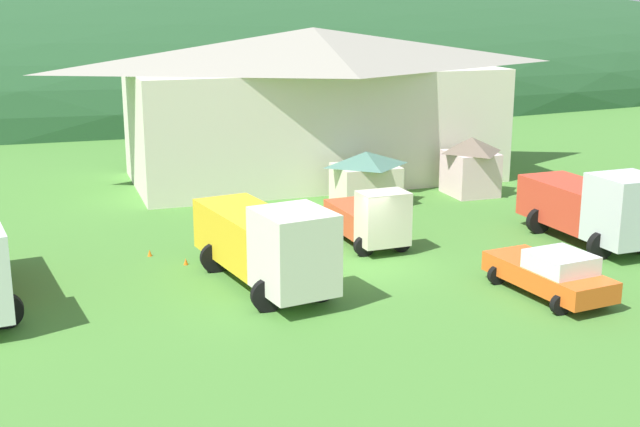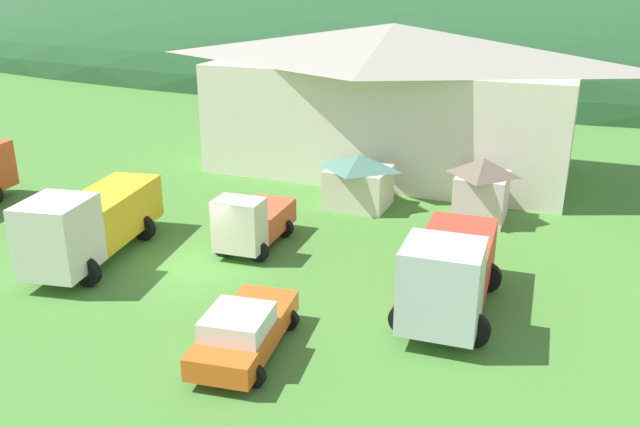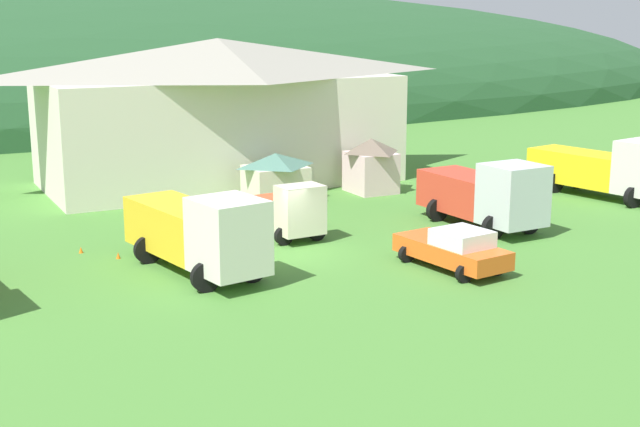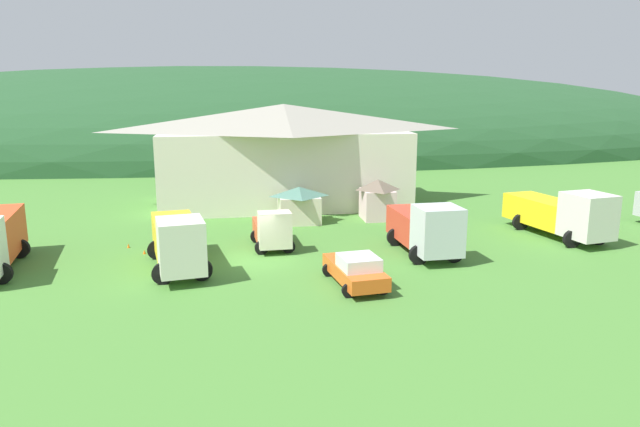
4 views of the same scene
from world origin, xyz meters
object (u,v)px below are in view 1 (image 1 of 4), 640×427
(play_shed_pink, at_px, (471,165))
(light_truck_cream, at_px, (370,218))
(tow_truck_silver, at_px, (595,206))
(traffic_cone_mid_row, at_px, (186,265))
(play_shed_cream, at_px, (366,177))
(depot_building, at_px, (313,102))
(traffic_cone_near_pickup, at_px, (150,256))
(heavy_rig_striped, at_px, (267,242))
(service_pickup_orange, at_px, (551,273))

(play_shed_pink, height_order, light_truck_cream, play_shed_pink)
(tow_truck_silver, xyz_separation_m, traffic_cone_mid_row, (-16.45, 2.70, -1.65))
(play_shed_cream, xyz_separation_m, traffic_cone_mid_row, (-10.10, -6.74, -1.37))
(depot_building, relative_size, traffic_cone_near_pickup, 39.84)
(depot_building, xyz_separation_m, tow_truck_silver, (6.76, -16.43, -2.65))
(tow_truck_silver, bearing_deg, depot_building, -160.18)
(light_truck_cream, height_order, tow_truck_silver, tow_truck_silver)
(heavy_rig_striped, xyz_separation_m, service_pickup_orange, (8.94, -3.97, -0.84))
(traffic_cone_mid_row, bearing_deg, depot_building, 54.77)
(service_pickup_orange, bearing_deg, traffic_cone_mid_row, -130.73)
(light_truck_cream, relative_size, tow_truck_silver, 0.68)
(play_shed_pink, bearing_deg, play_shed_cream, -177.25)
(service_pickup_orange, bearing_deg, tow_truck_silver, 125.21)
(heavy_rig_striped, height_order, traffic_cone_mid_row, heavy_rig_striped)
(play_shed_pink, height_order, traffic_cone_mid_row, play_shed_pink)
(service_pickup_orange, bearing_deg, traffic_cone_near_pickup, -133.17)
(depot_building, relative_size, traffic_cone_mid_row, 41.53)
(light_truck_cream, xyz_separation_m, traffic_cone_near_pickup, (-8.80, 1.48, -1.17))
(play_shed_cream, distance_m, traffic_cone_near_pickup, 12.47)
(play_shed_pink, height_order, heavy_rig_striped, heavy_rig_striped)
(play_shed_cream, relative_size, heavy_rig_striped, 0.40)
(heavy_rig_striped, xyz_separation_m, traffic_cone_mid_row, (-2.28, 3.50, -1.67))
(play_shed_pink, xyz_separation_m, tow_truck_silver, (0.43, -9.73, 0.10))
(light_truck_cream, relative_size, service_pickup_orange, 0.92)
(service_pickup_orange, distance_m, traffic_cone_mid_row, 13.50)
(play_shed_cream, bearing_deg, traffic_cone_mid_row, -146.26)
(tow_truck_silver, bearing_deg, light_truck_cream, -110.07)
(depot_building, bearing_deg, traffic_cone_near_pickup, -131.74)
(play_shed_cream, relative_size, tow_truck_silver, 0.46)
(traffic_cone_near_pickup, bearing_deg, heavy_rig_striped, -55.72)
(depot_building, distance_m, light_truck_cream, 14.15)
(light_truck_cream, bearing_deg, heavy_rig_striped, -59.31)
(traffic_cone_mid_row, bearing_deg, tow_truck_silver, -9.33)
(depot_building, xyz_separation_m, traffic_cone_near_pickup, (-10.85, -12.17, -4.30))
(depot_building, relative_size, service_pickup_orange, 4.25)
(depot_building, height_order, traffic_cone_mid_row, depot_building)
(heavy_rig_striped, relative_size, light_truck_cream, 1.70)
(depot_building, relative_size, light_truck_cream, 4.60)
(light_truck_cream, bearing_deg, play_shed_cream, 156.69)
(play_shed_cream, bearing_deg, heavy_rig_striped, -127.35)
(heavy_rig_striped, relative_size, traffic_cone_near_pickup, 14.77)
(traffic_cone_near_pickup, relative_size, traffic_cone_mid_row, 1.04)
(traffic_cone_near_pickup, bearing_deg, tow_truck_silver, -13.60)
(traffic_cone_mid_row, bearing_deg, traffic_cone_near_pickup, 126.73)
(light_truck_cream, xyz_separation_m, traffic_cone_mid_row, (-7.64, -0.08, -1.17))
(light_truck_cream, bearing_deg, service_pickup_orange, 22.39)
(play_shed_cream, relative_size, light_truck_cream, 0.68)
(depot_building, distance_m, traffic_cone_mid_row, 17.34)
(light_truck_cream, bearing_deg, play_shed_pink, 126.58)
(light_truck_cream, relative_size, traffic_cone_near_pickup, 8.66)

